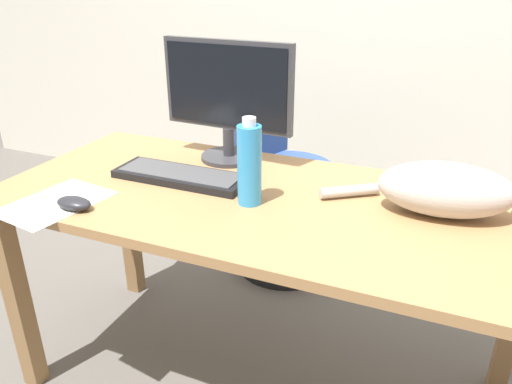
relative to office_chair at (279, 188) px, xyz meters
The scene contains 9 objects.
ground_plane 0.93m from the office_chair, 72.70° to the right, with size 8.00×8.00×0.00m, color #59544F.
desk 0.87m from the office_chair, 72.70° to the right, with size 1.66×0.73×0.74m.
office_chair is the anchor object (origin of this frame).
monitor 0.78m from the office_chair, 89.68° to the right, with size 0.48×0.20×0.41m.
keyboard 0.86m from the office_chair, 94.12° to the right, with size 0.44×0.15×0.03m.
cat 1.12m from the office_chair, 42.95° to the right, with size 0.61×0.22×0.20m.
computer_mouse 1.16m from the office_chair, 101.68° to the right, with size 0.11×0.06×0.04m, color #232328.
paper_sheet 1.17m from the office_chair, 105.75° to the right, with size 0.21×0.30×0.00m, color white.
water_bottle 0.99m from the office_chair, 75.62° to the right, with size 0.07×0.07×0.26m.
Camera 1 is at (0.48, -1.23, 1.36)m, focal length 34.18 mm.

